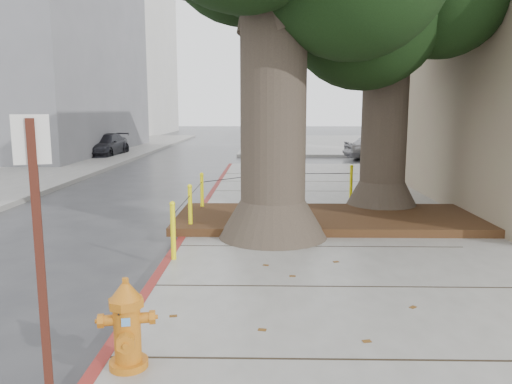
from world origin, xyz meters
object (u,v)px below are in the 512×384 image
car_dark (104,145)px  fire_hydrant (127,324)px  signpost (41,266)px  car_red (485,146)px  car_silver (382,147)px

car_dark → fire_hydrant: bearing=-69.2°
signpost → car_red: bearing=40.9°
car_silver → car_dark: (-14.51, 1.03, -0.02)m
fire_hydrant → car_red: (12.70, 22.02, 0.06)m
fire_hydrant → car_silver: size_ratio=0.23×
car_silver → signpost: bearing=154.6°
signpost → car_dark: (-7.13, 23.20, -0.85)m
fire_hydrant → car_red: size_ratio=0.23×
car_red → car_dark: car_red is taller
signpost → car_dark: bearing=87.3°
fire_hydrant → car_silver: car_silver is taller
signpost → car_silver: signpost is taller
car_silver → car_dark: car_silver is taller
fire_hydrant → car_dark: size_ratio=0.20×
car_red → fire_hydrant: bearing=153.4°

